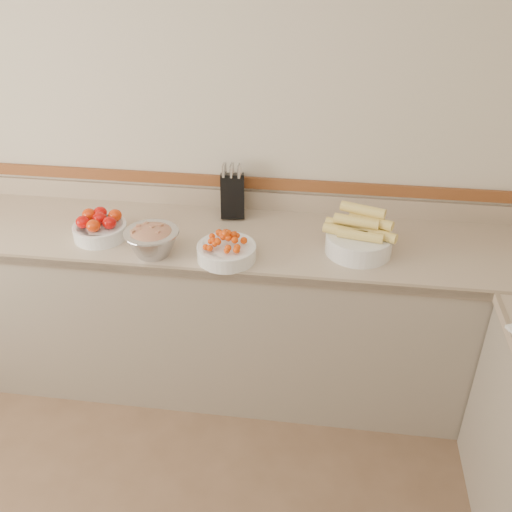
# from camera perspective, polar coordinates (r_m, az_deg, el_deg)

# --- Properties ---
(back_wall) EXTENTS (4.00, 0.00, 4.00)m
(back_wall) POSITION_cam_1_polar(r_m,az_deg,el_deg) (2.94, -5.18, 12.13)
(back_wall) COLOR beige
(back_wall) RESTS_ON ground_plane
(counter_back) EXTENTS (4.00, 0.65, 1.08)m
(counter_back) POSITION_cam_1_polar(r_m,az_deg,el_deg) (3.05, -5.71, -5.10)
(counter_back) COLOR tan
(counter_back) RESTS_ON ground_plane
(knife_block) EXTENTS (0.14, 0.16, 0.29)m
(knife_block) POSITION_cam_1_polar(r_m,az_deg,el_deg) (2.92, -2.37, 6.17)
(knife_block) COLOR black
(knife_block) RESTS_ON counter_back
(tomato_bowl) EXTENTS (0.26, 0.26, 0.13)m
(tomato_bowl) POSITION_cam_1_polar(r_m,az_deg,el_deg) (2.85, -15.36, 2.80)
(tomato_bowl) COLOR white
(tomato_bowl) RESTS_ON counter_back
(cherry_tomato_bowl) EXTENTS (0.27, 0.27, 0.15)m
(cherry_tomato_bowl) POSITION_cam_1_polar(r_m,az_deg,el_deg) (2.57, -2.97, 0.63)
(cherry_tomato_bowl) COLOR white
(cherry_tomato_bowl) RESTS_ON counter_back
(corn_bowl) EXTENTS (0.34, 0.31, 0.23)m
(corn_bowl) POSITION_cam_1_polar(r_m,az_deg,el_deg) (2.66, 10.29, 1.81)
(corn_bowl) COLOR white
(corn_bowl) RESTS_ON counter_back
(rhubarb_bowl) EXTENTS (0.25, 0.25, 0.14)m
(rhubarb_bowl) POSITION_cam_1_polar(r_m,az_deg,el_deg) (2.64, -10.36, 1.62)
(rhubarb_bowl) COLOR #B2B2BA
(rhubarb_bowl) RESTS_ON counter_back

